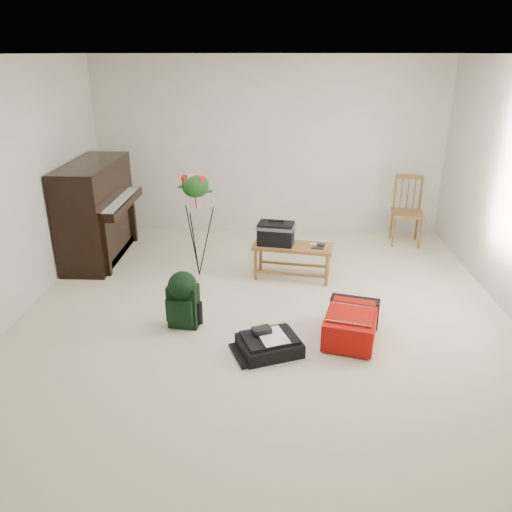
{
  "coord_description": "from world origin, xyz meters",
  "views": [
    {
      "loc": [
        0.08,
        -4.46,
        2.51
      ],
      "look_at": [
        -0.1,
        0.35,
        0.54
      ],
      "focal_mm": 35.0,
      "sensor_mm": 36.0,
      "label": 1
    }
  ],
  "objects_px": {
    "piano": "(98,213)",
    "flower_stand": "(197,226)",
    "red_suitcase": "(350,321)",
    "bench": "(281,238)",
    "green_backpack": "(183,297)",
    "dining_chair": "(407,211)",
    "black_duffel": "(269,344)"
  },
  "relations": [
    {
      "from": "piano",
      "to": "bench",
      "type": "height_order",
      "value": "piano"
    },
    {
      "from": "piano",
      "to": "green_backpack",
      "type": "relative_size",
      "value": 2.6
    },
    {
      "from": "piano",
      "to": "black_duffel",
      "type": "height_order",
      "value": "piano"
    },
    {
      "from": "red_suitcase",
      "to": "black_duffel",
      "type": "xyz_separation_m",
      "value": [
        -0.76,
        -0.3,
        -0.07
      ]
    },
    {
      "from": "black_duffel",
      "to": "flower_stand",
      "type": "distance_m",
      "value": 1.96
    },
    {
      "from": "flower_stand",
      "to": "black_duffel",
      "type": "bearing_deg",
      "value": -79.89
    },
    {
      "from": "bench",
      "to": "green_backpack",
      "type": "relative_size",
      "value": 1.69
    },
    {
      "from": "piano",
      "to": "bench",
      "type": "xyz_separation_m",
      "value": [
        2.35,
        -0.59,
        -0.1
      ]
    },
    {
      "from": "piano",
      "to": "green_backpack",
      "type": "xyz_separation_m",
      "value": [
        1.4,
        -1.77,
        -0.28
      ]
    },
    {
      "from": "piano",
      "to": "bench",
      "type": "bearing_deg",
      "value": -14.0
    },
    {
      "from": "bench",
      "to": "black_duffel",
      "type": "bearing_deg",
      "value": -84.29
    },
    {
      "from": "piano",
      "to": "red_suitcase",
      "type": "relative_size",
      "value": 1.92
    },
    {
      "from": "bench",
      "to": "black_duffel",
      "type": "relative_size",
      "value": 1.52
    },
    {
      "from": "green_backpack",
      "to": "red_suitcase",
      "type": "bearing_deg",
      "value": 3.43
    },
    {
      "from": "bench",
      "to": "green_backpack",
      "type": "bearing_deg",
      "value": -119.3
    },
    {
      "from": "green_backpack",
      "to": "flower_stand",
      "type": "bearing_deg",
      "value": 99.4
    },
    {
      "from": "red_suitcase",
      "to": "bench",
      "type": "bearing_deg",
      "value": 131.28
    },
    {
      "from": "bench",
      "to": "dining_chair",
      "type": "height_order",
      "value": "dining_chair"
    },
    {
      "from": "red_suitcase",
      "to": "green_backpack",
      "type": "height_order",
      "value": "green_backpack"
    },
    {
      "from": "piano",
      "to": "green_backpack",
      "type": "height_order",
      "value": "piano"
    },
    {
      "from": "bench",
      "to": "flower_stand",
      "type": "bearing_deg",
      "value": -172.99
    },
    {
      "from": "black_duffel",
      "to": "red_suitcase",
      "type": "bearing_deg",
      "value": 0.51
    },
    {
      "from": "black_duffel",
      "to": "green_backpack",
      "type": "bearing_deg",
      "value": 131.65
    },
    {
      "from": "green_backpack",
      "to": "piano",
      "type": "bearing_deg",
      "value": 136.31
    },
    {
      "from": "black_duffel",
      "to": "flower_stand",
      "type": "relative_size",
      "value": 0.5
    },
    {
      "from": "piano",
      "to": "flower_stand",
      "type": "relative_size",
      "value": 1.17
    },
    {
      "from": "red_suitcase",
      "to": "green_backpack",
      "type": "bearing_deg",
      "value": -169.69
    },
    {
      "from": "bench",
      "to": "black_duffel",
      "type": "distance_m",
      "value": 1.67
    },
    {
      "from": "green_backpack",
      "to": "dining_chair",
      "type": "bearing_deg",
      "value": 49.96
    },
    {
      "from": "bench",
      "to": "red_suitcase",
      "type": "distance_m",
      "value": 1.51
    },
    {
      "from": "piano",
      "to": "bench",
      "type": "relative_size",
      "value": 1.54
    },
    {
      "from": "dining_chair",
      "to": "bench",
      "type": "bearing_deg",
      "value": -137.41
    }
  ]
}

